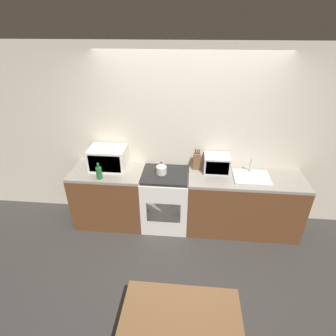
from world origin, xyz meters
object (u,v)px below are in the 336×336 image
(toaster_oven, at_px, (217,164))
(dining_table, at_px, (180,331))
(bottle, at_px, (99,173))
(stove_range, at_px, (166,199))
(kettle, at_px, (161,168))
(microwave, at_px, (108,158))

(toaster_oven, height_order, dining_table, toaster_oven)
(bottle, bearing_deg, stove_range, 13.47)
(bottle, distance_m, toaster_oven, 1.65)
(kettle, height_order, toaster_oven, toaster_oven)
(bottle, distance_m, dining_table, 2.20)
(bottle, bearing_deg, microwave, 82.28)
(bottle, bearing_deg, kettle, 14.53)
(microwave, bearing_deg, stove_range, -6.50)
(kettle, distance_m, toaster_oven, 0.79)
(bottle, xyz_separation_m, dining_table, (1.21, -1.80, -0.35))
(toaster_oven, relative_size, dining_table, 0.37)
(stove_range, height_order, toaster_oven, toaster_oven)
(stove_range, height_order, bottle, bottle)
(bottle, relative_size, dining_table, 0.24)
(kettle, height_order, dining_table, kettle)
(stove_range, bearing_deg, microwave, 173.50)
(kettle, distance_m, dining_table, 2.08)
(microwave, xyz_separation_m, toaster_oven, (1.57, 0.05, -0.04))
(stove_range, bearing_deg, dining_table, -80.84)
(dining_table, bearing_deg, toaster_oven, 79.52)
(kettle, bearing_deg, dining_table, -79.29)
(microwave, height_order, bottle, microwave)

